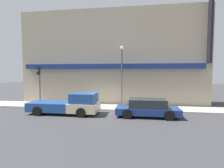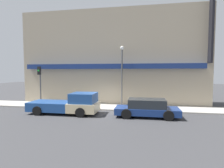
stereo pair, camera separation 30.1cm
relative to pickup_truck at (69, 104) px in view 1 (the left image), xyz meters
name	(u,v)px [view 1 (the left image)]	position (x,y,z in m)	size (l,w,h in m)	color
ground_plane	(105,111)	(2.77, 1.56, -0.78)	(80.00, 80.00, 0.00)	#38383A
sidewalk	(108,107)	(2.77, 2.91, -0.71)	(36.00, 2.72, 0.13)	#ADA89E
building	(112,58)	(2.79, 5.75, 4.22)	(19.80, 3.80, 11.05)	tan
pickup_truck	(69,104)	(0.00, 0.00, 0.00)	(5.78, 2.28, 1.76)	beige
parked_car	(147,108)	(6.38, 0.00, -0.09)	(4.84, 2.02, 1.39)	navy
fire_hydrant	(83,103)	(0.41, 2.50, -0.31)	(0.17, 0.17, 0.68)	#196633
street_lamp	(122,69)	(4.06, 3.46, 2.98)	(0.36, 0.36, 5.85)	#4C4C4C
traffic_light	(39,79)	(-3.89, 2.13, 2.00)	(0.28, 0.42, 3.87)	#4C4C4C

